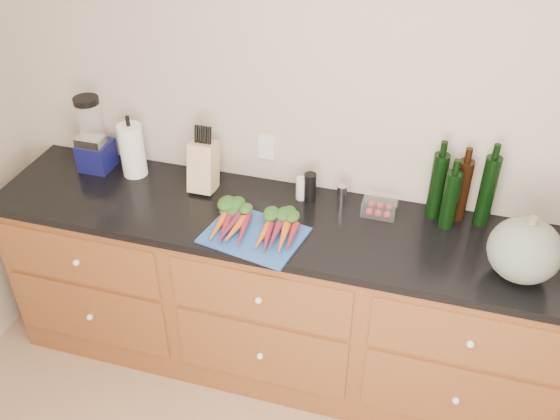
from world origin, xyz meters
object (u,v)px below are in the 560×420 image
(tomato_box, at_px, (380,206))
(knife_block, at_px, (203,166))
(carrots, at_px, (257,224))
(blender_appliance, at_px, (93,138))
(cutting_board, at_px, (254,235))
(paper_towel, at_px, (132,150))
(squash, at_px, (525,250))

(tomato_box, bearing_deg, knife_block, -177.97)
(carrots, height_order, blender_appliance, blender_appliance)
(cutting_board, distance_m, blender_appliance, 1.01)
(tomato_box, bearing_deg, cutting_board, -146.43)
(paper_towel, xyz_separation_m, tomato_box, (1.23, 0.01, -0.10))
(cutting_board, xyz_separation_m, blender_appliance, (-0.94, 0.32, 0.17))
(cutting_board, bearing_deg, squash, 2.95)
(carrots, bearing_deg, knife_block, 144.01)
(squash, distance_m, knife_block, 1.48)
(paper_towel, distance_m, knife_block, 0.38)
(paper_towel, bearing_deg, carrots, -20.53)
(squash, distance_m, blender_appliance, 2.06)
(cutting_board, xyz_separation_m, paper_towel, (-0.73, 0.32, 0.13))
(carrots, xyz_separation_m, knife_block, (-0.35, 0.26, 0.09))
(cutting_board, height_order, blender_appliance, blender_appliance)
(tomato_box, bearing_deg, carrots, -150.17)
(carrots, bearing_deg, tomato_box, 29.83)
(cutting_board, relative_size, tomato_box, 2.69)
(carrots, bearing_deg, blender_appliance, 163.87)
(paper_towel, xyz_separation_m, knife_block, (0.38, -0.02, -0.02))
(carrots, xyz_separation_m, squash, (1.10, 0.01, 0.09))
(blender_appliance, height_order, knife_block, blender_appliance)
(carrots, distance_m, paper_towel, 0.79)
(carrots, height_order, squash, squash)
(carrots, relative_size, squash, 1.38)
(cutting_board, height_order, paper_towel, paper_towel)
(carrots, height_order, knife_block, knife_block)
(cutting_board, bearing_deg, paper_towel, 156.46)
(carrots, distance_m, blender_appliance, 0.99)
(cutting_board, xyz_separation_m, tomato_box, (0.50, 0.33, 0.03))
(squash, relative_size, tomato_box, 1.87)
(cutting_board, relative_size, squash, 1.44)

